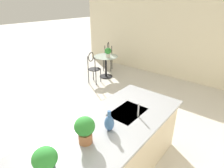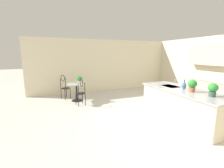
# 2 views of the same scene
# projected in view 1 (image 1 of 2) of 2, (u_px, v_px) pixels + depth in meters

# --- Properties ---
(ground_plane) EXTENTS (40.00, 40.00, 0.00)m
(ground_plane) POSITION_uv_depth(u_px,v_px,m) (81.00, 143.00, 3.49)
(ground_plane) COLOR beige
(wall_left_window) EXTENTS (0.12, 7.80, 2.70)m
(wall_left_window) POSITION_uv_depth(u_px,v_px,m) (178.00, 38.00, 5.93)
(wall_left_window) COLOR beige
(wall_left_window) RESTS_ON ground
(kitchen_island) EXTENTS (2.80, 1.06, 0.92)m
(kitchen_island) POSITION_uv_depth(u_px,v_px,m) (104.00, 156.00, 2.60)
(kitchen_island) COLOR beige
(kitchen_island) RESTS_ON ground
(bistro_table) EXTENTS (0.80, 0.80, 0.74)m
(bistro_table) POSITION_uv_depth(u_px,v_px,m) (106.00, 65.00, 6.31)
(bistro_table) COLOR black
(bistro_table) RESTS_ON ground
(chair_near_window) EXTENTS (0.51, 0.45, 1.04)m
(chair_near_window) POSITION_uv_depth(u_px,v_px,m) (93.00, 66.00, 5.76)
(chair_near_window) COLOR black
(chair_near_window) RESTS_ON ground
(chair_by_island) EXTENTS (0.52, 0.52, 1.04)m
(chair_by_island) POSITION_uv_depth(u_px,v_px,m) (108.00, 55.00, 6.93)
(chair_by_island) COLOR black
(chair_by_island) RESTS_ON ground
(sink_faucet) EXTENTS (0.02, 0.02, 0.22)m
(sink_faucet) POSITION_uv_depth(u_px,v_px,m) (138.00, 110.00, 2.65)
(sink_faucet) COLOR #B2B5BA
(sink_faucet) RESTS_ON kitchen_island
(potted_plant_on_table) EXTENTS (0.22, 0.22, 0.31)m
(potted_plant_on_table) POSITION_uv_depth(u_px,v_px,m) (108.00, 52.00, 6.01)
(potted_plant_on_table) COLOR beige
(potted_plant_on_table) RESTS_ON bistro_table
(potted_plant_counter_near) EXTENTS (0.24, 0.24, 0.34)m
(potted_plant_counter_near) POSITION_uv_depth(u_px,v_px,m) (85.00, 129.00, 2.13)
(potted_plant_counter_near) COLOR #9E603D
(potted_plant_counter_near) RESTS_ON kitchen_island
(potted_plant_counter_far) EXTENTS (0.23, 0.23, 0.33)m
(potted_plant_counter_far) POSITION_uv_depth(u_px,v_px,m) (45.00, 161.00, 1.71)
(potted_plant_counter_far) COLOR #385147
(potted_plant_counter_far) RESTS_ON kitchen_island
(vase_on_counter) EXTENTS (0.13, 0.13, 0.29)m
(vase_on_counter) POSITION_uv_depth(u_px,v_px,m) (109.00, 123.00, 2.37)
(vase_on_counter) COLOR #386099
(vase_on_counter) RESTS_ON kitchen_island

